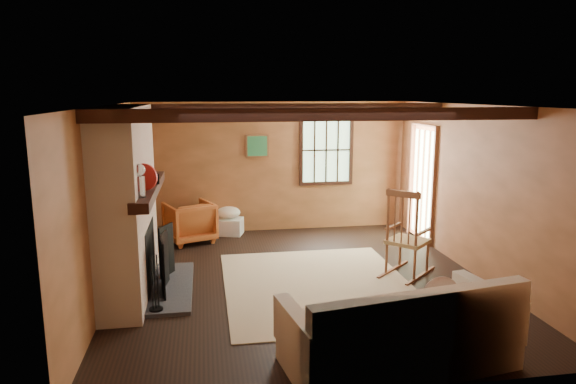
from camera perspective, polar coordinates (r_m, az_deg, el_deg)
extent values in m
plane|color=black|center=(7.20, 1.41, -9.84)|extent=(5.50, 5.50, 0.00)
cube|color=#AD633D|center=(9.55, -1.64, 2.79)|extent=(5.00, 0.02, 2.40)
cube|color=#AD633D|center=(4.29, 8.42, -7.66)|extent=(5.00, 0.02, 2.40)
cube|color=#AD633D|center=(6.86, -19.51, -1.09)|extent=(0.02, 5.50, 2.40)
cube|color=#AD633D|center=(7.73, 19.98, 0.18)|extent=(0.02, 5.50, 2.40)
cube|color=white|center=(6.73, 1.51, 9.61)|extent=(5.00, 5.50, 0.02)
cube|color=black|center=(5.56, 3.86, 8.58)|extent=(5.00, 0.12, 0.14)
cube|color=black|center=(7.92, -0.15, 9.32)|extent=(5.00, 0.12, 0.14)
cube|color=black|center=(9.66, 4.28, 4.66)|extent=(1.02, 0.06, 1.32)
cube|color=#9CC596|center=(9.69, 4.24, 4.67)|extent=(0.90, 0.01, 1.20)
cube|color=black|center=(9.67, 4.27, 4.66)|extent=(0.90, 0.03, 0.02)
cube|color=brown|center=(9.25, 14.63, 0.91)|extent=(0.06, 1.00, 2.06)
cube|color=#9CC596|center=(9.26, 14.80, 0.92)|extent=(0.01, 0.80, 1.85)
cube|color=brown|center=(9.43, -3.44, 5.12)|extent=(0.42, 0.03, 0.42)
cube|color=#257157|center=(9.42, -3.43, 5.11)|extent=(0.36, 0.01, 0.36)
cube|color=#9C5E3C|center=(6.82, -17.45, -1.04)|extent=(0.50, 2.20, 2.40)
cube|color=black|center=(7.00, -16.52, -7.03)|extent=(0.38, 1.00, 0.85)
cube|color=#3C3C41|center=(7.10, -12.84, -10.23)|extent=(0.55, 1.80, 0.05)
cube|color=black|center=(6.76, -15.17, 0.28)|extent=(0.22, 2.30, 0.12)
cube|color=black|center=(6.65, -13.76, -8.21)|extent=(0.08, 0.36, 0.72)
cube|color=black|center=(7.00, -13.53, -7.22)|extent=(0.08, 0.36, 0.72)
cube|color=black|center=(7.35, -13.33, -6.33)|extent=(0.18, 0.33, 0.72)
cylinder|color=black|center=(6.38, -14.45, -12.47)|extent=(0.16, 0.16, 0.02)
cylinder|color=black|center=(6.23, -14.90, -9.86)|extent=(0.01, 0.01, 0.67)
cylinder|color=black|center=(6.26, -14.59, -9.76)|extent=(0.01, 0.01, 0.67)
cylinder|color=black|center=(6.28, -14.28, -9.66)|extent=(0.01, 0.01, 0.67)
cylinder|color=white|center=(5.95, -16.10, 0.58)|extent=(0.11, 0.11, 0.24)
sphere|color=white|center=(5.92, -16.19, 2.37)|extent=(0.13, 0.13, 0.13)
cylinder|color=#B01914|center=(6.33, -15.71, 1.61)|extent=(0.32, 0.14, 0.33)
cube|color=black|center=(6.80, -15.26, 1.42)|extent=(0.28, 0.22, 0.13)
cylinder|color=black|center=(7.28, -14.87, 1.89)|extent=(0.07, 0.07, 0.09)
cylinder|color=black|center=(7.39, -14.79, 1.96)|extent=(0.07, 0.07, 0.08)
cube|color=tan|center=(7.06, 3.34, -10.28)|extent=(2.50, 3.00, 0.01)
cube|color=tan|center=(7.52, 13.16, -5.36)|extent=(0.71, 0.71, 0.05)
cube|color=brown|center=(7.16, 12.68, -0.23)|extent=(0.37, 0.40, 0.09)
cylinder|color=brown|center=(7.69, 15.23, -6.92)|extent=(0.04, 0.04, 0.47)
cylinder|color=brown|center=(7.86, 12.34, -6.40)|extent=(0.04, 0.04, 0.47)
cylinder|color=brown|center=(7.32, 13.89, -7.79)|extent=(0.04, 0.04, 0.47)
cylinder|color=brown|center=(7.49, 10.88, -7.21)|extent=(0.04, 0.04, 0.47)
cylinder|color=brown|center=(7.15, 14.12, -3.14)|extent=(0.04, 0.04, 0.80)
cylinder|color=brown|center=(7.33, 11.06, -2.66)|extent=(0.04, 0.04, 0.80)
cylinder|color=brown|center=(7.19, 13.33, -3.18)|extent=(0.02, 0.02, 0.67)
cylinder|color=brown|center=(7.24, 12.56, -3.06)|extent=(0.02, 0.02, 0.67)
cylinder|color=brown|center=(7.28, 11.80, -2.94)|extent=(0.02, 0.02, 0.67)
cube|color=brown|center=(7.38, 14.89, -4.28)|extent=(0.36, 0.34, 0.03)
cube|color=brown|center=(7.57, 11.61, -3.75)|extent=(0.36, 0.34, 0.03)
cube|color=brown|center=(7.58, 14.49, -9.00)|extent=(0.70, 0.65, 0.03)
cube|color=brown|center=(7.75, 11.56, -8.42)|extent=(0.70, 0.65, 0.03)
cube|color=beige|center=(5.20, 12.07, -15.87)|extent=(2.27, 1.30, 0.47)
cube|color=beige|center=(4.74, 14.83, -14.02)|extent=(2.14, 0.51, 0.59)
cube|color=beige|center=(4.70, 1.07, -15.71)|extent=(0.31, 0.97, 0.43)
cube|color=beige|center=(5.66, 21.22, -11.70)|extent=(0.31, 0.97, 0.43)
ellipsoid|color=beige|center=(5.41, 16.60, -10.89)|extent=(0.40, 0.20, 0.38)
cylinder|color=brown|center=(9.43, -13.19, -4.68)|extent=(0.40, 0.12, 0.12)
cylinder|color=brown|center=(9.43, -12.40, -4.66)|extent=(0.40, 0.12, 0.12)
cylinder|color=brown|center=(9.42, -11.60, -4.64)|extent=(0.40, 0.12, 0.12)
cylinder|color=brown|center=(9.40, -13.22, -3.97)|extent=(0.40, 0.12, 0.12)
cylinder|color=brown|center=(9.39, -12.43, -3.95)|extent=(0.40, 0.12, 0.12)
cylinder|color=brown|center=(9.39, -11.63, -3.93)|extent=(0.40, 0.12, 0.12)
cube|color=silver|center=(9.48, -6.62, -3.81)|extent=(0.59, 0.50, 0.30)
ellipsoid|color=beige|center=(9.42, -6.65, -2.29)|extent=(0.51, 0.45, 0.22)
imported|color=#BF6026|center=(9.08, -10.88, -3.28)|extent=(0.99, 1.00, 0.71)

